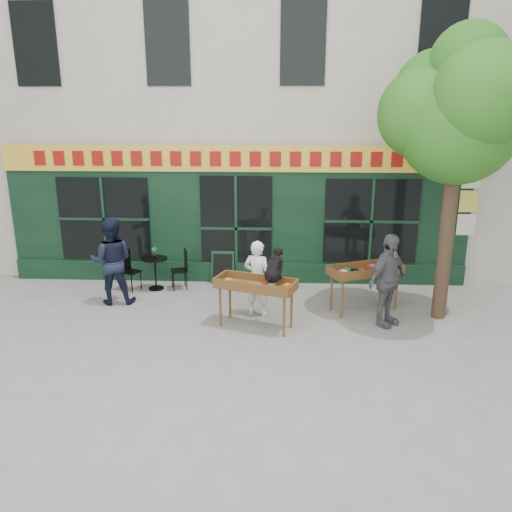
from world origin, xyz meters
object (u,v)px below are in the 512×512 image
(book_cart_center, at_px, (256,287))
(man_left, at_px, (112,261))
(dog, at_px, (274,264))
(man_right, at_px, (387,280))
(book_cart_right, at_px, (365,273))
(woman, at_px, (257,278))
(bistro_table, at_px, (155,267))

(book_cart_center, relative_size, man_left, 0.86)
(dog, bearing_deg, book_cart_center, -168.96)
(dog, relative_size, man_right, 0.33)
(book_cart_right, xyz_separation_m, man_left, (-5.38, 0.18, 0.12))
(woman, height_order, bistro_table, woman)
(bistro_table, distance_m, man_left, 1.21)
(dog, bearing_deg, woman, 135.73)
(woman, xyz_separation_m, man_left, (-3.16, 0.52, 0.16))
(man_right, bearing_deg, dog, 144.26)
(woman, distance_m, bistro_table, 2.85)
(book_cart_center, height_order, man_right, man_right)
(woman, bearing_deg, man_left, 9.84)
(book_cart_center, xyz_separation_m, man_left, (-3.16, 1.17, 0.12))
(book_cart_center, height_order, bistro_table, book_cart_center)
(book_cart_center, distance_m, man_left, 3.37)
(book_cart_right, relative_size, man_right, 0.89)
(book_cart_center, bearing_deg, man_right, 24.54)
(dog, xyz_separation_m, woman, (-0.35, 0.70, -0.51))
(woman, bearing_deg, man_right, -170.12)
(book_cart_center, distance_m, man_right, 2.54)
(woman, bearing_deg, dog, 135.73)
(man_left, bearing_deg, woman, 162.36)
(bistro_table, relative_size, man_left, 0.40)
(book_cart_center, height_order, man_left, man_left)
(woman, xyz_separation_m, book_cart_right, (2.22, 0.34, 0.04))
(book_cart_right, distance_m, man_left, 5.39)
(bistro_table, height_order, man_left, man_left)
(book_cart_center, distance_m, book_cart_right, 2.43)
(woman, relative_size, man_left, 0.83)
(book_cart_right, height_order, man_left, man_left)
(book_cart_right, relative_size, bistro_table, 2.14)
(book_cart_right, bearing_deg, woman, 165.35)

